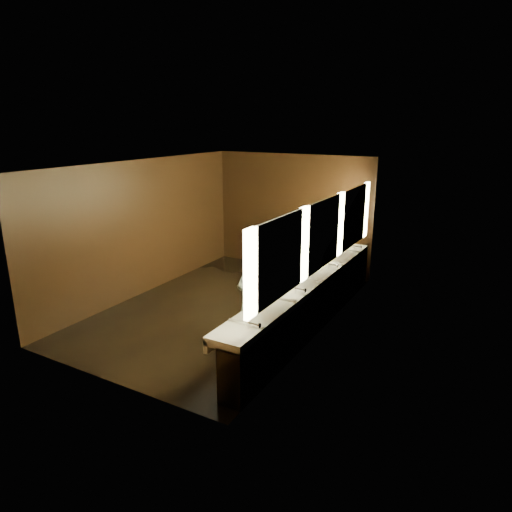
{
  "coord_description": "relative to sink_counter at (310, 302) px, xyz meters",
  "views": [
    {
      "loc": [
        4.62,
        -6.93,
        3.54
      ],
      "look_at": [
        0.7,
        0.0,
        1.18
      ],
      "focal_mm": 32.0,
      "sensor_mm": 36.0,
      "label": 1
    }
  ],
  "objects": [
    {
      "name": "sink_counter",
      "position": [
        0.0,
        0.0,
        0.0
      ],
      "size": [
        0.55,
        5.4,
        1.01
      ],
      "color": "black",
      "rests_on": "floor"
    },
    {
      "name": "ceiling",
      "position": [
        -1.79,
        0.0,
        2.3
      ],
      "size": [
        4.0,
        6.0,
        0.02
      ],
      "primitive_type": "cube",
      "color": "#2D2D2B",
      "rests_on": "wall_back"
    },
    {
      "name": "person",
      "position": [
        -0.57,
        -1.06,
        0.36
      ],
      "size": [
        0.52,
        0.69,
        1.72
      ],
      "primitive_type": "imported",
      "rotation": [
        0.0,
        0.0,
        -1.75
      ],
      "color": "#8FB3D5",
      "rests_on": "floor"
    },
    {
      "name": "wall_right",
      "position": [
        0.21,
        0.0,
        0.9
      ],
      "size": [
        0.02,
        6.0,
        2.8
      ],
      "primitive_type": "cube",
      "color": "black",
      "rests_on": "floor"
    },
    {
      "name": "wall_front",
      "position": [
        -1.79,
        -3.0,
        0.9
      ],
      "size": [
        4.0,
        0.02,
        2.8
      ],
      "primitive_type": "cube",
      "color": "black",
      "rests_on": "floor"
    },
    {
      "name": "floor",
      "position": [
        -1.79,
        0.0,
        -0.5
      ],
      "size": [
        6.0,
        6.0,
        0.0
      ],
      "primitive_type": "plane",
      "color": "black",
      "rests_on": "ground"
    },
    {
      "name": "mirror_band",
      "position": [
        0.19,
        -0.0,
        1.25
      ],
      "size": [
        0.06,
        5.03,
        1.15
      ],
      "color": "#FFF8B4",
      "rests_on": "wall_right"
    },
    {
      "name": "wall_back",
      "position": [
        -1.79,
        3.0,
        0.9
      ],
      "size": [
        4.0,
        0.02,
        2.8
      ],
      "primitive_type": "cube",
      "color": "black",
      "rests_on": "floor"
    },
    {
      "name": "trash_bin",
      "position": [
        -0.22,
        -0.51,
        -0.23
      ],
      "size": [
        0.44,
        0.44,
        0.53
      ],
      "primitive_type": "cylinder",
      "rotation": [
        0.0,
        0.0,
        0.35
      ],
      "color": "black",
      "rests_on": "floor"
    },
    {
      "name": "wall_left",
      "position": [
        -3.79,
        0.0,
        0.9
      ],
      "size": [
        0.02,
        6.0,
        2.8
      ],
      "primitive_type": "cube",
      "color": "black",
      "rests_on": "floor"
    }
  ]
}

